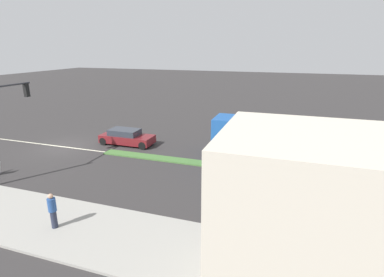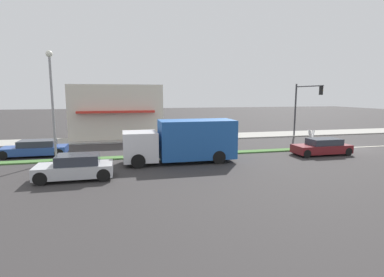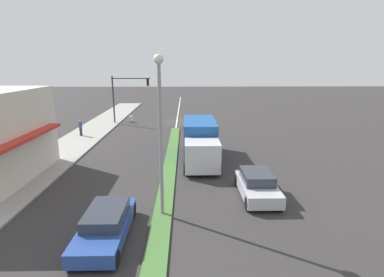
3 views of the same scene
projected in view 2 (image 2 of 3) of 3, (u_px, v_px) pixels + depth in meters
ground_plane at (142, 157)px, 22.07m from camera, size 160.00×160.00×0.00m
sidewalk_right at (131, 139)px, 30.62m from camera, size 4.00×73.00×0.12m
median_strip at (6, 163)px, 20.03m from camera, size 0.90×46.00×0.10m
lane_marking_center at (350, 147)px, 26.14m from camera, size 0.16×60.00×0.01m
building_corner_store at (117, 111)px, 31.30m from camera, size 4.85×9.21×5.44m
traffic_signal_main at (303, 101)px, 31.29m from camera, size 4.59×0.34×5.60m
street_lamp at (52, 92)px, 20.05m from camera, size 0.44×0.44×7.37m
pedestrian at (230, 127)px, 33.24m from camera, size 0.34×0.34×1.61m
warning_aframe_sign at (311, 134)px, 31.65m from camera, size 0.45×0.53×0.84m
delivery_truck at (184, 141)px, 20.36m from camera, size 2.44×7.50×2.87m
sedan_silver at (76, 167)px, 16.29m from camera, size 1.83×4.01×1.37m
coupe_blue at (35, 149)px, 22.36m from camera, size 1.81×4.54×1.21m
sedan_maroon at (322, 147)px, 22.92m from camera, size 1.73×4.34×1.25m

